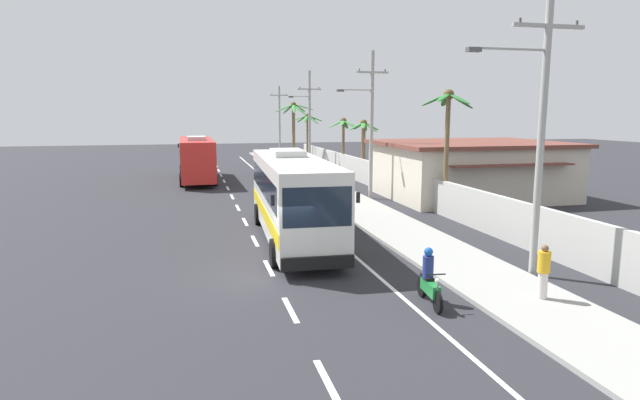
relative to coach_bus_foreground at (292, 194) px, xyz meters
The scene contains 21 objects.
ground_plane 5.61m from the coach_bus_foreground, 108.37° to the right, with size 160.00×160.00×0.00m, color #28282D.
sidewalk_kerb 7.45m from the coach_bus_foreground, 44.30° to the left, with size 3.20×90.00×0.14m, color #999993.
lane_markings 9.68m from the coach_bus_foreground, 86.52° to the left, with size 3.61×71.00×0.01m.
boundary_wall 12.75m from the coach_bus_foreground, 45.24° to the left, with size 0.24×60.00×1.88m, color #B2B2AD.
coach_bus_foreground is the anchor object (origin of this frame).
coach_bus_far_lane 21.97m from the coach_bus_foreground, 99.82° to the left, with size 3.00×11.29×3.68m.
motorcycle_beside_bus 9.12m from the coach_bus_foreground, 75.34° to the left, with size 0.56×1.96×1.67m.
motorcycle_trailing 9.15m from the coach_bus_foreground, 74.98° to the right, with size 0.56×1.96×1.64m.
pedestrian_near_kerb 17.62m from the coach_bus_foreground, 70.56° to the left, with size 0.36×0.36×1.74m.
pedestrian_midwalk 12.36m from the coach_bus_foreground, 66.77° to the left, with size 0.36×0.36×1.60m.
pedestrian_far_walk 11.04m from the coach_bus_foreground, 59.52° to the right, with size 0.36×0.36×1.60m.
utility_pole_nearest 10.45m from the coach_bus_foreground, 46.14° to the right, with size 4.09×0.24×10.23m.
utility_pole_mid 12.32m from the coach_bus_foreground, 54.69° to the left, with size 3.35×0.24×9.29m.
utility_pole_far 27.62m from the coach_bus_foreground, 75.89° to the left, with size 3.10×0.24×9.34m.
utility_pole_distant 44.10m from the coach_bus_foreground, 81.24° to the left, with size 2.27×0.24×8.75m.
palm_nearest 35.73m from the coach_bus_foreground, 76.46° to the left, with size 3.52×3.15×5.44m.
palm_second 20.06m from the coach_bus_foreground, 62.77° to the left, with size 2.68×2.71×4.98m.
palm_third 32.14m from the coach_bus_foreground, 78.92° to the left, with size 4.00×3.82×6.59m.
palm_fourth 24.67m from the coach_bus_foreground, 68.60° to the left, with size 2.81×2.65×5.07m.
palm_farthest 10.07m from the coach_bus_foreground, 20.80° to the left, with size 2.68×2.97×6.70m.
roadside_building 16.23m from the coach_bus_foreground, 33.51° to the left, with size 11.49×9.96×3.63m.
Camera 1 is at (-2.56, -17.26, 5.48)m, focal length 29.66 mm.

